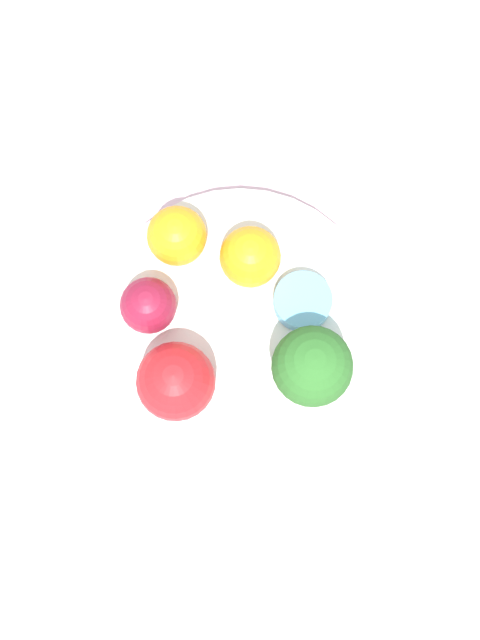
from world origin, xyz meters
name	(u,v)px	position (x,y,z in m)	size (l,w,h in m)	color
ground_plane	(240,335)	(0.00, 0.00, 0.00)	(6.00, 6.00, 0.00)	gray
table_surface	(240,333)	(0.00, 0.00, 0.01)	(1.20, 1.20, 0.02)	silver
bowl	(240,327)	(0.00, 0.00, 0.03)	(0.23, 0.23, 0.03)	white
broccoli	(312,367)	(-0.02, 0.07, 0.10)	(0.06, 0.06, 0.08)	#99C17A
apple_red	(176,381)	(0.07, 0.02, 0.08)	(0.06, 0.06, 0.06)	red
apple_green	(148,305)	(0.05, -0.05, 0.07)	(0.04, 0.04, 0.04)	maroon
orange_front	(250,257)	(-0.03, -0.04, 0.07)	(0.05, 0.05, 0.05)	orange
orange_back	(177,236)	(0.01, -0.08, 0.07)	(0.05, 0.05, 0.05)	orange
small_cup	(303,301)	(-0.05, 0.01, 0.06)	(0.05, 0.05, 0.02)	#66B2DB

